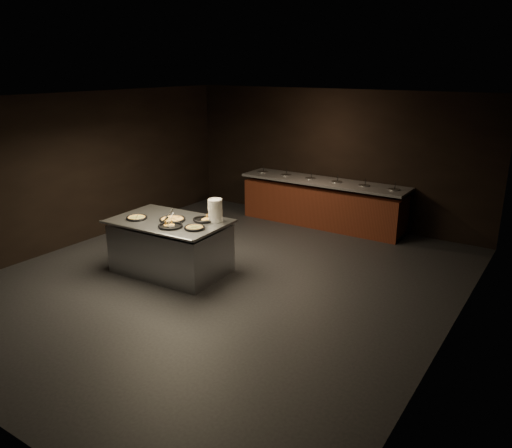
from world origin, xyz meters
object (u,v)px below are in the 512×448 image
(serving_counter, at_px, (171,247))
(pan_veggie_whole, at_px, (137,218))
(pan_cheese_whole, at_px, (172,219))
(plate_stack, at_px, (215,210))

(serving_counter, height_order, pan_veggie_whole, pan_veggie_whole)
(serving_counter, xyz_separation_m, pan_cheese_whole, (0.06, 0.01, 0.50))
(serving_counter, distance_m, pan_cheese_whole, 0.50)
(pan_veggie_whole, relative_size, pan_cheese_whole, 0.81)
(plate_stack, bearing_deg, serving_counter, -151.60)
(pan_cheese_whole, bearing_deg, serving_counter, -170.70)
(serving_counter, height_order, plate_stack, plate_stack)
(pan_cheese_whole, bearing_deg, pan_veggie_whole, -155.18)
(pan_veggie_whole, bearing_deg, plate_stack, 27.57)
(serving_counter, xyz_separation_m, pan_veggie_whole, (-0.51, -0.25, 0.50))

